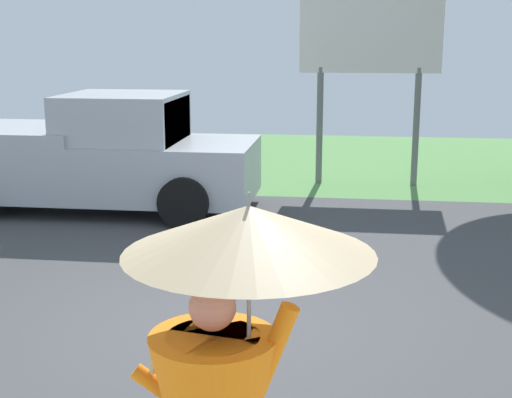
% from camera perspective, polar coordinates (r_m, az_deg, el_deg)
% --- Properties ---
extents(ground_plane, '(40.00, 22.00, 0.20)m').
position_cam_1_polar(ground_plane, '(9.80, -0.65, -3.96)').
color(ground_plane, '#424244').
extents(monk_pedestrian, '(1.14, 1.13, 2.13)m').
position_cam_1_polar(monk_pedestrian, '(3.48, -2.58, -15.22)').
color(monk_pedestrian, orange).
rests_on(monk_pedestrian, ground_plane).
extents(pickup_truck, '(5.20, 2.28, 1.88)m').
position_cam_1_polar(pickup_truck, '(11.97, -12.51, 3.34)').
color(pickup_truck, '#ADB2BA').
rests_on(pickup_truck, ground_plane).
extents(roadside_billboard, '(2.60, 0.12, 3.50)m').
position_cam_1_polar(roadside_billboard, '(13.66, 9.03, 11.72)').
color(roadside_billboard, slate).
rests_on(roadside_billboard, ground_plane).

